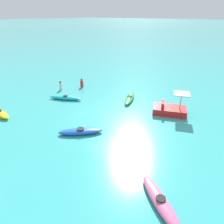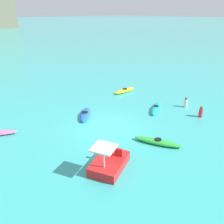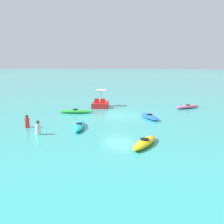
{
  "view_description": "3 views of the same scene",
  "coord_description": "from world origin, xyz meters",
  "views": [
    {
      "loc": [
        -8.35,
        10.02,
        6.82
      ],
      "look_at": [
        0.28,
        -0.53,
        0.2
      ],
      "focal_mm": 32.54,
      "sensor_mm": 36.0,
      "label": 1
    },
    {
      "loc": [
        -9.89,
        -11.12,
        7.75
      ],
      "look_at": [
        1.28,
        0.95,
        0.6
      ],
      "focal_mm": 37.56,
      "sensor_mm": 36.0,
      "label": 2
    },
    {
      "loc": [
        18.75,
        9.28,
        4.1
      ],
      "look_at": [
        0.72,
        -0.19,
        0.37
      ],
      "focal_mm": 40.67,
      "sensor_mm": 36.0,
      "label": 3
    }
  ],
  "objects": [
    {
      "name": "kayak_green",
      "position": [
        0.9,
        -3.73,
        0.16
      ],
      "size": [
        1.84,
        3.02,
        0.37
      ],
      "color": "green",
      "rests_on": "ground_plane"
    },
    {
      "name": "ground_plane",
      "position": [
        0.0,
        0.0,
        0.0
      ],
      "size": [
        600.0,
        600.0,
        0.0
      ],
      "primitive_type": "plane",
      "color": "#38ADA8"
    },
    {
      "name": "kayak_blue",
      "position": [
        0.1,
        2.82,
        0.16
      ],
      "size": [
        2.42,
        2.46,
        0.37
      ],
      "color": "blue",
      "rests_on": "ground_plane"
    },
    {
      "name": "person_by_kayaks",
      "position": [
        7.69,
        -1.58,
        0.39
      ],
      "size": [
        0.44,
        0.44,
        0.88
      ],
      "color": "silver",
      "rests_on": "ground_plane"
    },
    {
      "name": "person_near_shore",
      "position": [
        6.72,
        -3.49,
        0.39
      ],
      "size": [
        0.41,
        0.41,
        0.88
      ],
      "color": "red",
      "rests_on": "ground_plane"
    },
    {
      "name": "pedal_boat_red",
      "position": [
        -2.97,
        -3.45,
        0.34
      ],
      "size": [
        2.8,
        2.35,
        1.68
      ],
      "color": "red",
      "rests_on": "ground_plane"
    },
    {
      "name": "kayak_pink",
      "position": [
        -6.26,
        4.46,
        0.16
      ],
      "size": [
        2.77,
        2.14,
        0.37
      ],
      "color": "pink",
      "rests_on": "ground_plane"
    },
    {
      "name": "kayak_cyan",
      "position": [
        5.32,
        -0.23,
        0.16
      ],
      "size": [
        2.9,
        1.9,
        0.37
      ],
      "color": "#19B7C6",
      "rests_on": "ground_plane"
    },
    {
      "name": "kayak_yellow",
      "position": [
        6.74,
        4.88,
        0.16
      ],
      "size": [
        2.77,
        0.72,
        0.37
      ],
      "color": "yellow",
      "rests_on": "ground_plane"
    }
  ]
}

